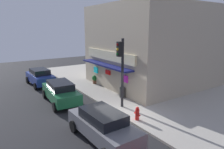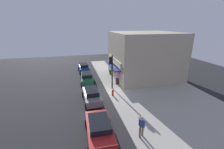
{
  "view_description": "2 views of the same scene",
  "coord_description": "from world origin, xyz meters",
  "px_view_note": "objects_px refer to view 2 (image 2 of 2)",
  "views": [
    {
      "loc": [
        9.45,
        -6.86,
        5.41
      ],
      "look_at": [
        -3.08,
        1.39,
        1.94
      ],
      "focal_mm": 32.64,
      "sensor_mm": 36.0,
      "label": 1
    },
    {
      "loc": [
        17.69,
        -3.92,
        8.62
      ],
      "look_at": [
        -1.66,
        1.04,
        1.96
      ],
      "focal_mm": 24.62,
      "sensor_mm": 36.0,
      "label": 2
    }
  ],
  "objects_px": {
    "traffic_light": "(111,68)",
    "potted_plant_by_doorway": "(110,72)",
    "fire_hydrant": "(113,93)",
    "parked_car_green": "(87,77)",
    "pedestrian": "(142,126)",
    "parked_car_red": "(99,128)",
    "parked_car_grey": "(92,95)",
    "parked_car_blue": "(84,68)",
    "trash_can": "(117,81)"
  },
  "relations": [
    {
      "from": "trash_can",
      "to": "pedestrian",
      "type": "bearing_deg",
      "value": -6.54
    },
    {
      "from": "fire_hydrant",
      "to": "potted_plant_by_doorway",
      "type": "xyz_separation_m",
      "value": [
        -8.38,
        1.76,
        0.05
      ]
    },
    {
      "from": "fire_hydrant",
      "to": "pedestrian",
      "type": "height_order",
      "value": "pedestrian"
    },
    {
      "from": "traffic_light",
      "to": "parked_car_red",
      "type": "bearing_deg",
      "value": -19.95
    },
    {
      "from": "trash_can",
      "to": "potted_plant_by_doorway",
      "type": "distance_m",
      "value": 4.71
    },
    {
      "from": "pedestrian",
      "to": "parked_car_blue",
      "type": "distance_m",
      "value": 19.02
    },
    {
      "from": "fire_hydrant",
      "to": "parked_car_green",
      "type": "bearing_deg",
      "value": -155.08
    },
    {
      "from": "traffic_light",
      "to": "potted_plant_by_doorway",
      "type": "distance_m",
      "value": 6.85
    },
    {
      "from": "parked_car_grey",
      "to": "fire_hydrant",
      "type": "bearing_deg",
      "value": 102.29
    },
    {
      "from": "parked_car_red",
      "to": "parked_car_blue",
      "type": "distance_m",
      "value": 17.89
    },
    {
      "from": "parked_car_grey",
      "to": "parked_car_red",
      "type": "bearing_deg",
      "value": -1.42
    },
    {
      "from": "parked_car_grey",
      "to": "parked_car_green",
      "type": "bearing_deg",
      "value": 179.27
    },
    {
      "from": "parked_car_red",
      "to": "parked_car_green",
      "type": "distance_m",
      "value": 12.27
    },
    {
      "from": "fire_hydrant",
      "to": "pedestrian",
      "type": "bearing_deg",
      "value": 2.49
    },
    {
      "from": "traffic_light",
      "to": "parked_car_green",
      "type": "relative_size",
      "value": 1.02
    },
    {
      "from": "traffic_light",
      "to": "parked_car_grey",
      "type": "xyz_separation_m",
      "value": [
        2.74,
        -3.05,
        -2.31
      ]
    },
    {
      "from": "parked_car_red",
      "to": "parked_car_green",
      "type": "xyz_separation_m",
      "value": [
        -12.27,
        0.23,
        0.0
      ]
    },
    {
      "from": "traffic_light",
      "to": "parked_car_blue",
      "type": "height_order",
      "value": "traffic_light"
    },
    {
      "from": "pedestrian",
      "to": "parked_car_grey",
      "type": "height_order",
      "value": "pedestrian"
    },
    {
      "from": "traffic_light",
      "to": "trash_can",
      "type": "bearing_deg",
      "value": 140.45
    },
    {
      "from": "potted_plant_by_doorway",
      "to": "parked_car_blue",
      "type": "relative_size",
      "value": 0.2
    },
    {
      "from": "parked_car_red",
      "to": "parked_car_green",
      "type": "height_order",
      "value": "parked_car_green"
    },
    {
      "from": "traffic_light",
      "to": "trash_can",
      "type": "relative_size",
      "value": 5.78
    },
    {
      "from": "pedestrian",
      "to": "potted_plant_by_doorway",
      "type": "height_order",
      "value": "pedestrian"
    },
    {
      "from": "potted_plant_by_doorway",
      "to": "parked_car_green",
      "type": "relative_size",
      "value": 0.18
    },
    {
      "from": "fire_hydrant",
      "to": "parked_car_green",
      "type": "relative_size",
      "value": 0.18
    },
    {
      "from": "trash_can",
      "to": "parked_car_green",
      "type": "bearing_deg",
      "value": -114.62
    },
    {
      "from": "fire_hydrant",
      "to": "parked_car_red",
      "type": "xyz_separation_m",
      "value": [
        6.67,
        -2.83,
        0.29
      ]
    },
    {
      "from": "fire_hydrant",
      "to": "trash_can",
      "type": "xyz_separation_m",
      "value": [
        -3.67,
        1.62,
        0.01
      ]
    },
    {
      "from": "fire_hydrant",
      "to": "parked_car_grey",
      "type": "xyz_separation_m",
      "value": [
        0.58,
        -2.68,
        0.27
      ]
    },
    {
      "from": "fire_hydrant",
      "to": "parked_car_blue",
      "type": "distance_m",
      "value": 11.54
    },
    {
      "from": "parked_car_blue",
      "to": "trash_can",
      "type": "bearing_deg",
      "value": 29.42
    },
    {
      "from": "traffic_light",
      "to": "fire_hydrant",
      "type": "height_order",
      "value": "traffic_light"
    },
    {
      "from": "parked_car_green",
      "to": "trash_can",
      "type": "bearing_deg",
      "value": 65.38
    },
    {
      "from": "traffic_light",
      "to": "trash_can",
      "type": "distance_m",
      "value": 3.23
    },
    {
      "from": "traffic_light",
      "to": "potted_plant_by_doorway",
      "type": "relative_size",
      "value": 5.77
    },
    {
      "from": "parked_car_blue",
      "to": "parked_car_grey",
      "type": "bearing_deg",
      "value": -0.19
    },
    {
      "from": "fire_hydrant",
      "to": "trash_can",
      "type": "bearing_deg",
      "value": 156.22
    },
    {
      "from": "traffic_light",
      "to": "pedestrian",
      "type": "relative_size",
      "value": 2.56
    },
    {
      "from": "fire_hydrant",
      "to": "parked_car_blue",
      "type": "bearing_deg",
      "value": -166.75
    },
    {
      "from": "pedestrian",
      "to": "parked_car_grey",
      "type": "distance_m",
      "value": 7.61
    },
    {
      "from": "pedestrian",
      "to": "parked_car_green",
      "type": "height_order",
      "value": "pedestrian"
    },
    {
      "from": "potted_plant_by_doorway",
      "to": "parked_car_red",
      "type": "distance_m",
      "value": 15.73
    },
    {
      "from": "fire_hydrant",
      "to": "parked_car_blue",
      "type": "relative_size",
      "value": 0.2
    },
    {
      "from": "parked_car_green",
      "to": "pedestrian",
      "type": "bearing_deg",
      "value": 12.56
    },
    {
      "from": "traffic_light",
      "to": "pedestrian",
      "type": "xyz_separation_m",
      "value": [
        9.72,
        -0.04,
        -1.97
      ]
    },
    {
      "from": "pedestrian",
      "to": "parked_car_red",
      "type": "xyz_separation_m",
      "value": [
        -0.9,
        -3.16,
        -0.32
      ]
    },
    {
      "from": "parked_car_grey",
      "to": "trash_can",
      "type": "bearing_deg",
      "value": 134.69
    },
    {
      "from": "parked_car_red",
      "to": "parked_car_blue",
      "type": "bearing_deg",
      "value": 179.39
    },
    {
      "from": "traffic_light",
      "to": "potted_plant_by_doorway",
      "type": "xyz_separation_m",
      "value": [
        -6.22,
        1.39,
        -2.53
      ]
    }
  ]
}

